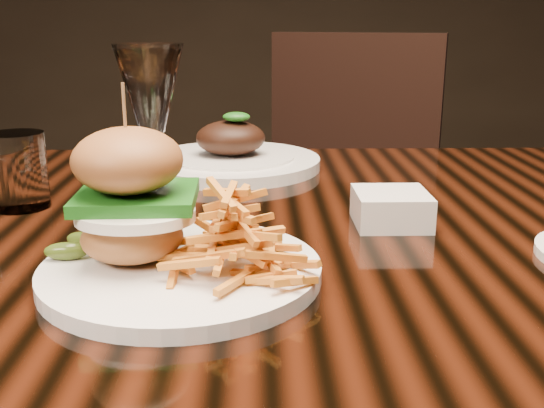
{
  "coord_description": "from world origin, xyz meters",
  "views": [
    {
      "loc": [
        -0.01,
        -0.72,
        0.99
      ],
      "look_at": [
        0.01,
        -0.12,
        0.81
      ],
      "focal_mm": 42.0,
      "sensor_mm": 36.0,
      "label": 1
    }
  ],
  "objects_px": {
    "wine_glass": "(151,95)",
    "far_dish": "(231,157)",
    "chair_far": "(343,195)",
    "burger_plate": "(178,228)",
    "dining_table": "(265,282)"
  },
  "relations": [
    {
      "from": "burger_plate",
      "to": "far_dish",
      "type": "height_order",
      "value": "burger_plate"
    },
    {
      "from": "wine_glass",
      "to": "chair_far",
      "type": "relative_size",
      "value": 0.22
    },
    {
      "from": "dining_table",
      "to": "chair_far",
      "type": "xyz_separation_m",
      "value": [
        0.21,
        0.89,
        -0.13
      ]
    },
    {
      "from": "burger_plate",
      "to": "chair_far",
      "type": "bearing_deg",
      "value": 84.92
    },
    {
      "from": "wine_glass",
      "to": "chair_far",
      "type": "bearing_deg",
      "value": 69.17
    },
    {
      "from": "burger_plate",
      "to": "wine_glass",
      "type": "xyz_separation_m",
      "value": [
        -0.04,
        0.15,
        0.1
      ]
    },
    {
      "from": "wine_glass",
      "to": "far_dish",
      "type": "relative_size",
      "value": 0.72
    },
    {
      "from": "far_dish",
      "to": "wine_glass",
      "type": "bearing_deg",
      "value": -103.79
    },
    {
      "from": "wine_glass",
      "to": "far_dish",
      "type": "height_order",
      "value": "wine_glass"
    },
    {
      "from": "dining_table",
      "to": "burger_plate",
      "type": "xyz_separation_m",
      "value": [
        -0.08,
        -0.17,
        0.13
      ]
    },
    {
      "from": "far_dish",
      "to": "chair_far",
      "type": "bearing_deg",
      "value": 65.81
    },
    {
      "from": "dining_table",
      "to": "wine_glass",
      "type": "relative_size",
      "value": 7.65
    },
    {
      "from": "wine_glass",
      "to": "burger_plate",
      "type": "bearing_deg",
      "value": -73.96
    },
    {
      "from": "burger_plate",
      "to": "chair_far",
      "type": "relative_size",
      "value": 0.28
    },
    {
      "from": "burger_plate",
      "to": "far_dish",
      "type": "bearing_deg",
      "value": 96.92
    }
  ]
}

